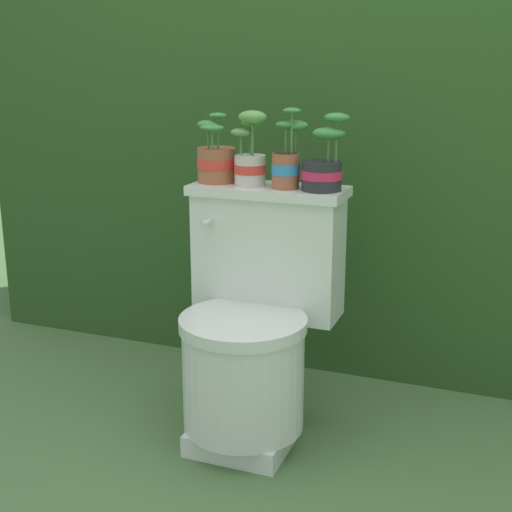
{
  "coord_description": "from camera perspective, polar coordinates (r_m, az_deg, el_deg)",
  "views": [
    {
      "loc": [
        0.64,
        -1.86,
        1.15
      ],
      "look_at": [
        -0.1,
        0.06,
        0.57
      ],
      "focal_mm": 50.0,
      "sensor_mm": 36.0,
      "label": 1
    }
  ],
  "objects": [
    {
      "name": "toilet",
      "position": [
        2.19,
        -0.24,
        -5.76
      ],
      "size": [
        0.48,
        0.5,
        0.77
      ],
      "color": "silver",
      "rests_on": "ground"
    },
    {
      "name": "potted_plant_midright",
      "position": [
        2.11,
        5.39,
        7.1
      ],
      "size": [
        0.14,
        0.12,
        0.23
      ],
      "color": "#262628",
      "rests_on": "toilet"
    },
    {
      "name": "potted_plant_middle",
      "position": [
        2.14,
        2.49,
        7.65
      ],
      "size": [
        0.1,
        0.1,
        0.24
      ],
      "color": "#9E5638",
      "rests_on": "toilet"
    },
    {
      "name": "potted_plant_midleft",
      "position": [
        2.19,
        -0.49,
        7.82
      ],
      "size": [
        0.12,
        0.1,
        0.23
      ],
      "color": "beige",
      "rests_on": "toilet"
    },
    {
      "name": "hedge_backdrop",
      "position": [
        2.92,
        8.32,
        9.39
      ],
      "size": [
        2.94,
        0.82,
        1.68
      ],
      "color": "#284C1E",
      "rests_on": "ground"
    },
    {
      "name": "ground_plane",
      "position": [
        2.28,
        1.82,
        -14.66
      ],
      "size": [
        12.0,
        12.0,
        0.0
      ],
      "primitive_type": "plane",
      "color": "#4C703D"
    },
    {
      "name": "potted_plant_left",
      "position": [
        2.25,
        -3.22,
        7.68
      ],
      "size": [
        0.12,
        0.13,
        0.22
      ],
      "color": "#9E5638",
      "rests_on": "toilet"
    }
  ]
}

